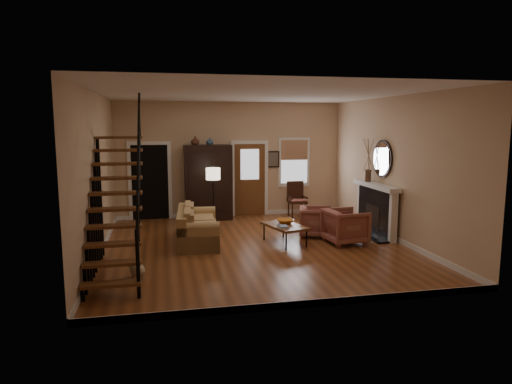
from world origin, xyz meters
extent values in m
plane|color=brown|center=(0.00, 0.00, 0.00)|extent=(7.00, 7.00, 0.00)
plane|color=white|center=(0.00, 0.00, 3.30)|extent=(7.00, 7.00, 0.00)
cube|color=#D5AF88|center=(0.00, 3.50, 1.65)|extent=(6.50, 0.04, 3.30)
cube|color=#D5AF88|center=(-3.25, 0.00, 1.65)|extent=(0.04, 7.00, 3.30)
cube|color=#D5AF88|center=(3.25, 0.00, 1.65)|extent=(0.04, 7.00, 3.30)
cube|color=black|center=(-2.30, 3.65, 1.05)|extent=(1.00, 0.36, 2.10)
cube|color=brown|center=(0.55, 3.48, 1.05)|extent=(0.90, 0.06, 2.10)
cube|color=silver|center=(1.90, 3.47, 1.55)|extent=(0.96, 0.06, 1.46)
cube|color=black|center=(3.13, 0.50, 0.57)|extent=(0.24, 1.60, 1.15)
cube|color=white|center=(3.07, 0.50, 1.20)|extent=(0.30, 1.95, 0.10)
cylinder|color=silver|center=(3.20, 0.50, 1.85)|extent=(0.05, 0.90, 0.90)
imported|color=#4C2619|center=(-1.05, 3.05, 2.22)|extent=(0.24, 0.24, 0.25)
imported|color=#334C60|center=(-0.65, 3.05, 2.21)|extent=(0.20, 0.20, 0.21)
imported|color=#CB6D17|center=(0.75, 0.26, 0.48)|extent=(0.38, 0.38, 0.09)
imported|color=maroon|center=(2.04, -0.16, 0.39)|extent=(0.95, 0.93, 0.78)
imported|color=maroon|center=(1.62, 0.63, 0.36)|extent=(0.98, 0.96, 0.71)
camera|label=1|loc=(-1.97, -9.55, 2.65)|focal=32.00mm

